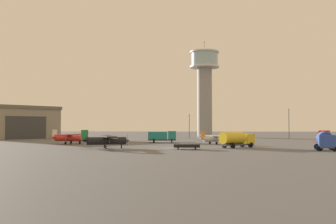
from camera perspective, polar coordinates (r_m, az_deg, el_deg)
The scene contains 14 objects.
ground_plane at distance 65.94m, azimuth 0.49°, elevation -5.61°, with size 400.00×400.00×0.00m, color #545456.
control_tower at distance 137.04m, azimuth 5.72°, elevation 4.50°, with size 10.83×10.83×35.73m.
hangar at distance 129.06m, azimuth -23.14°, elevation -1.50°, with size 32.66×32.68×10.20m.
airplane_red at distance 82.27m, azimuth -15.20°, elevation -3.84°, with size 8.34×10.66×3.13m.
airplane_black at distance 64.44m, azimuth -9.70°, elevation -4.30°, with size 8.55×10.83×3.25m.
airplane_silver at distance 79.45m, azimuth 7.12°, elevation -4.07°, with size 7.44×8.07×2.79m.
truck_fuel_tanker_blue at distance 63.67m, azimuth 23.31°, elevation -4.05°, with size 3.98×6.30×3.00m.
truck_box_teal at distance 87.06m, azimuth -0.91°, elevation -3.77°, with size 6.69×3.50×2.72m.
truck_fuel_tanker_yellow at distance 66.79m, azimuth 10.62°, elevation -4.14°, with size 6.81×6.29×2.86m.
truck_box_red at distance 97.67m, azimuth 23.16°, elevation -3.39°, with size 4.88×7.24×2.82m.
car_white at distance 103.91m, azimuth 9.79°, elevation -3.93°, with size 3.91×4.66×1.37m.
car_black at distance 61.78m, azimuth 3.00°, elevation -5.14°, with size 4.42×2.33×1.37m.
light_post_west at distance 118.36m, azimuth 3.34°, elevation -1.78°, with size 0.44×0.44×7.99m.
light_post_east at distance 121.24m, azimuth 18.34°, elevation -1.29°, with size 0.44×0.44×9.56m.
Camera 1 is at (4.16, -65.69, 3.89)m, focal length 39.08 mm.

